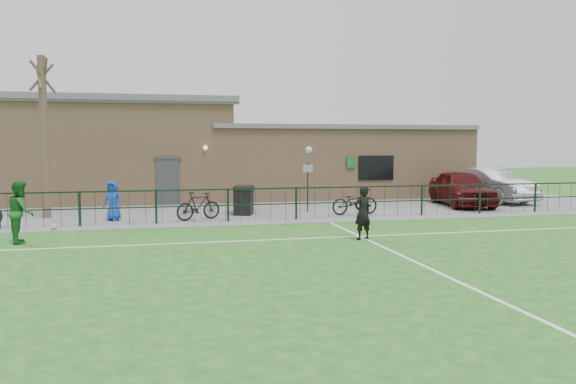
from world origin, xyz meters
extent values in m
plane|color=#205A1A|center=(0.00, 0.00, 0.00)|extent=(90.00, 90.00, 0.00)
cube|color=slate|center=(0.00, 13.50, 0.01)|extent=(34.00, 13.00, 0.02)
cube|color=white|center=(0.00, 7.80, 0.00)|extent=(28.00, 0.10, 0.01)
cube|color=white|center=(0.00, 4.00, 0.00)|extent=(28.00, 0.10, 0.01)
cube|color=white|center=(2.00, 0.00, 0.00)|extent=(0.10, 16.00, 0.01)
cube|color=black|center=(0.00, 8.00, 0.60)|extent=(28.00, 0.10, 1.20)
cylinder|color=#4D3A2F|center=(-8.00, 10.50, 3.00)|extent=(0.30, 0.30, 6.00)
cube|color=black|center=(-0.69, 9.72, 0.53)|extent=(0.88, 0.94, 1.02)
cube|color=black|center=(-0.59, 10.32, 0.52)|extent=(0.84, 0.91, 1.00)
cylinder|color=black|center=(2.02, 10.18, 1.02)|extent=(0.07, 0.07, 2.00)
imported|color=#470C0F|center=(9.27, 10.74, 0.81)|extent=(2.64, 4.89, 1.58)
imported|color=#989A9F|center=(11.57, 12.07, 0.82)|extent=(2.49, 5.09, 1.61)
imported|color=black|center=(-2.51, 8.61, 0.53)|extent=(1.77, 1.06, 1.03)
imported|color=black|center=(3.56, 8.84, 0.52)|extent=(1.96, 0.84, 1.00)
imported|color=#123EA9|center=(-5.51, 9.13, 0.74)|extent=(0.83, 0.71, 1.44)
imported|color=black|center=(1.87, 3.45, 0.79)|extent=(0.67, 0.54, 1.58)
sphere|color=white|center=(0.94, 6.02, 2.59)|extent=(0.22, 0.22, 0.22)
imported|color=#1B6124|center=(-7.70, 5.15, 0.88)|extent=(0.83, 0.97, 1.76)
sphere|color=silver|center=(-7.23, 7.36, 0.10)|extent=(0.20, 0.20, 0.20)
cube|color=tan|center=(0.00, 16.50, 1.75)|extent=(24.00, 5.00, 3.50)
cube|color=tan|center=(-6.24, 16.50, 4.10)|extent=(11.52, 5.00, 1.20)
cube|color=#56595E|center=(-6.24, 16.50, 4.82)|extent=(12.02, 5.40, 0.28)
cube|color=#56595E|center=(5.28, 16.50, 3.60)|extent=(13.44, 5.30, 0.22)
cube|color=#383A3D|center=(-3.50, 13.97, 1.05)|extent=(1.00, 0.08, 2.10)
cube|color=black|center=(6.50, 13.97, 1.60)|extent=(1.80, 0.08, 1.20)
cube|color=#19661E|center=(5.20, 13.92, 1.90)|extent=(0.45, 0.04, 0.55)
camera|label=1|loc=(-3.88, -11.83, 2.81)|focal=35.00mm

